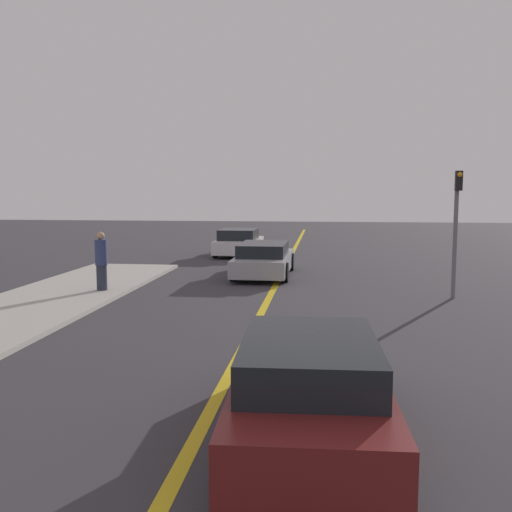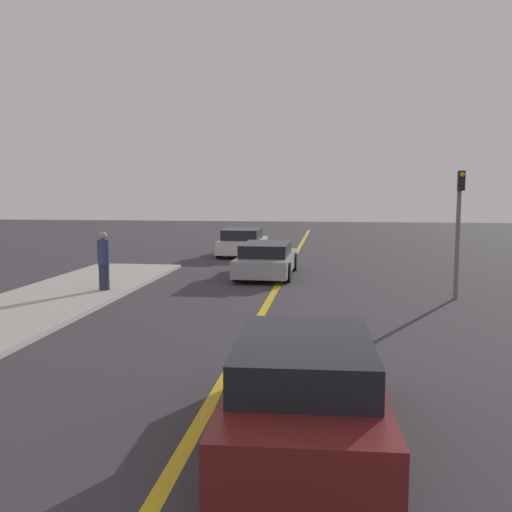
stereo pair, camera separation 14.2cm
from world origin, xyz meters
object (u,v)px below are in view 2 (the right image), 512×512
Objects in this scene: traffic_light at (459,220)px; pedestrian_far_standing at (104,261)px; car_ahead_center at (267,259)px; car_far_distant at (243,243)px; car_near_right_lane at (304,388)px.

pedestrian_far_standing is at bearing -177.56° from traffic_light.
pedestrian_far_standing is (-4.41, -4.22, 0.39)m from car_ahead_center.
car_far_distant is 1.07× the size of traffic_light.
car_far_distant reaches higher than car_ahead_center.
traffic_light is at bearing 66.32° from car_near_right_lane.
car_near_right_lane is 1.22× the size of traffic_light.
car_ahead_center is 1.22× the size of car_far_distant.
pedestrian_far_standing is (-6.41, 9.27, 0.36)m from car_near_right_lane.
car_ahead_center is 2.71× the size of pedestrian_far_standing.
pedestrian_far_standing is 0.48× the size of traffic_light.
pedestrian_far_standing reaches higher than car_far_distant.
car_near_right_lane is 0.94× the size of car_ahead_center.
car_ahead_center is at bearing -72.76° from car_far_distant.
car_far_distant is 12.79m from traffic_light.
traffic_light reaches higher than car_ahead_center.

